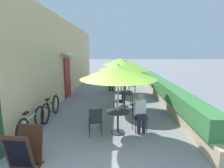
{
  "coord_description": "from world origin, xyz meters",
  "views": [
    {
      "loc": [
        0.4,
        -2.94,
        2.47
      ],
      "look_at": [
        0.15,
        5.09,
        1.0
      ],
      "focal_mm": 28.0,
      "sensor_mm": 36.0,
      "label": 1
    }
  ],
  "objects_px": {
    "patio_umbrella_near": "(118,72)",
    "cafe_chair_mid_left": "(121,100)",
    "patio_table_near": "(118,117)",
    "patio_table_far": "(121,84)",
    "cafe_chair_mid_right": "(127,92)",
    "cafe_chair_far_left": "(110,84)",
    "patio_umbrella_mid": "(125,65)",
    "coffee_cup_near": "(120,109)",
    "seated_patron_far_left": "(111,81)",
    "cafe_chair_far_right": "(132,84)",
    "seated_patron_near_left": "(140,110)",
    "bicycle_leaning": "(32,122)",
    "cafe_chair_near_left": "(139,114)",
    "bicycle_second": "(51,108)",
    "cafe_chair_near_right": "(95,119)",
    "patio_table_mid": "(124,96)",
    "menu_board": "(25,149)",
    "patio_umbrella_far": "(121,62)"
  },
  "relations": [
    {
      "from": "patio_umbrella_near",
      "to": "cafe_chair_mid_left",
      "type": "bearing_deg",
      "value": 85.94
    },
    {
      "from": "patio_table_near",
      "to": "patio_table_far",
      "type": "bearing_deg",
      "value": 87.85
    },
    {
      "from": "cafe_chair_mid_right",
      "to": "cafe_chair_far_left",
      "type": "bearing_deg",
      "value": -140.46
    },
    {
      "from": "patio_umbrella_mid",
      "to": "cafe_chair_far_left",
      "type": "relative_size",
      "value": 2.6
    },
    {
      "from": "coffee_cup_near",
      "to": "patio_umbrella_near",
      "type": "bearing_deg",
      "value": -149.57
    },
    {
      "from": "seated_patron_far_left",
      "to": "cafe_chair_far_right",
      "type": "distance_m",
      "value": 1.41
    },
    {
      "from": "patio_umbrella_mid",
      "to": "patio_table_near",
      "type": "bearing_deg",
      "value": -96.26
    },
    {
      "from": "seated_patron_near_left",
      "to": "patio_table_far",
      "type": "relative_size",
      "value": 1.73
    },
    {
      "from": "seated_patron_near_left",
      "to": "patio_table_far",
      "type": "height_order",
      "value": "seated_patron_near_left"
    },
    {
      "from": "cafe_chair_mid_right",
      "to": "patio_table_far",
      "type": "xyz_separation_m",
      "value": [
        -0.23,
        2.31,
        -0.02
      ]
    },
    {
      "from": "cafe_chair_mid_left",
      "to": "bicycle_leaning",
      "type": "bearing_deg",
      "value": 145.91
    },
    {
      "from": "cafe_chair_near_left",
      "to": "coffee_cup_near",
      "type": "distance_m",
      "value": 0.68
    },
    {
      "from": "cafe_chair_mid_right",
      "to": "patio_umbrella_near",
      "type": "bearing_deg",
      "value": 11.04
    },
    {
      "from": "seated_patron_far_left",
      "to": "bicycle_second",
      "type": "relative_size",
      "value": 0.68
    },
    {
      "from": "patio_table_near",
      "to": "cafe_chair_near_right",
      "type": "xyz_separation_m",
      "value": [
        -0.67,
        -0.23,
        0.02
      ]
    },
    {
      "from": "coffee_cup_near",
      "to": "seated_patron_near_left",
      "type": "bearing_deg",
      "value": 7.48
    },
    {
      "from": "bicycle_second",
      "to": "coffee_cup_near",
      "type": "bearing_deg",
      "value": -25.01
    },
    {
      "from": "cafe_chair_near_right",
      "to": "coffee_cup_near",
      "type": "distance_m",
      "value": 0.8
    },
    {
      "from": "patio_table_near",
      "to": "bicycle_second",
      "type": "distance_m",
      "value": 2.79
    },
    {
      "from": "patio_table_mid",
      "to": "cafe_chair_mid_right",
      "type": "distance_m",
      "value": 0.71
    },
    {
      "from": "patio_table_near",
      "to": "cafe_chair_far_right",
      "type": "bearing_deg",
      "value": 80.68
    },
    {
      "from": "patio_table_far",
      "to": "bicycle_leaning",
      "type": "height_order",
      "value": "bicycle_leaning"
    },
    {
      "from": "patio_umbrella_near",
      "to": "menu_board",
      "type": "distance_m",
      "value": 3.03
    },
    {
      "from": "patio_table_far",
      "to": "cafe_chair_far_right",
      "type": "height_order",
      "value": "cafe_chair_far_right"
    },
    {
      "from": "cafe_chair_far_left",
      "to": "menu_board",
      "type": "relative_size",
      "value": 0.99
    },
    {
      "from": "bicycle_second",
      "to": "patio_table_near",
      "type": "bearing_deg",
      "value": -26.07
    },
    {
      "from": "seated_patron_near_left",
      "to": "cafe_chair_near_right",
      "type": "distance_m",
      "value": 1.41
    },
    {
      "from": "patio_umbrella_near",
      "to": "patio_umbrella_far",
      "type": "bearing_deg",
      "value": 87.85
    },
    {
      "from": "cafe_chair_near_left",
      "to": "bicycle_leaning",
      "type": "bearing_deg",
      "value": -5.78
    },
    {
      "from": "patio_table_near",
      "to": "bicycle_leaning",
      "type": "bearing_deg",
      "value": -176.6
    },
    {
      "from": "cafe_chair_far_right",
      "to": "menu_board",
      "type": "xyz_separation_m",
      "value": [
        -2.9,
        -7.29,
        -0.08
      ]
    },
    {
      "from": "coffee_cup_near",
      "to": "cafe_chair_far_right",
      "type": "xyz_separation_m",
      "value": [
        0.86,
        5.51,
        -0.23
      ]
    },
    {
      "from": "patio_umbrella_mid",
      "to": "cafe_chair_far_right",
      "type": "relative_size",
      "value": 2.6
    },
    {
      "from": "cafe_chair_mid_right",
      "to": "patio_umbrella_far",
      "type": "bearing_deg",
      "value": -155.78
    },
    {
      "from": "bicycle_second",
      "to": "patio_umbrella_far",
      "type": "bearing_deg",
      "value": 57.14
    },
    {
      "from": "cafe_chair_near_left",
      "to": "patio_table_mid",
      "type": "distance_m",
      "value": 2.44
    },
    {
      "from": "cafe_chair_near_right",
      "to": "menu_board",
      "type": "relative_size",
      "value": 0.99
    },
    {
      "from": "cafe_chair_near_right",
      "to": "menu_board",
      "type": "bearing_deg",
      "value": -143.4
    },
    {
      "from": "cafe_chair_far_left",
      "to": "cafe_chair_mid_right",
      "type": "bearing_deg",
      "value": -54.34
    },
    {
      "from": "cafe_chair_near_left",
      "to": "patio_umbrella_mid",
      "type": "relative_size",
      "value": 0.39
    },
    {
      "from": "cafe_chair_far_right",
      "to": "cafe_chair_near_left",
      "type": "bearing_deg",
      "value": 102.11
    },
    {
      "from": "patio_table_near",
      "to": "cafe_chair_far_left",
      "type": "xyz_separation_m",
      "value": [
        -0.49,
        5.75,
        0.02
      ]
    },
    {
      "from": "patio_umbrella_near",
      "to": "cafe_chair_far_left",
      "type": "bearing_deg",
      "value": 94.83
    },
    {
      "from": "patio_table_near",
      "to": "cafe_chair_near_right",
      "type": "distance_m",
      "value": 0.71
    },
    {
      "from": "patio_table_far",
      "to": "cafe_chair_far_left",
      "type": "relative_size",
      "value": 0.83
    },
    {
      "from": "patio_table_near",
      "to": "cafe_chair_mid_left",
      "type": "bearing_deg",
      "value": 85.94
    },
    {
      "from": "bicycle_second",
      "to": "cafe_chair_near_right",
      "type": "bearing_deg",
      "value": -38.09
    },
    {
      "from": "cafe_chair_near_right",
      "to": "patio_umbrella_mid",
      "type": "bearing_deg",
      "value": 59.13
    },
    {
      "from": "cafe_chair_far_right",
      "to": "bicycle_second",
      "type": "distance_m",
      "value": 5.57
    },
    {
      "from": "coffee_cup_near",
      "to": "menu_board",
      "type": "relative_size",
      "value": 0.1
    }
  ]
}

